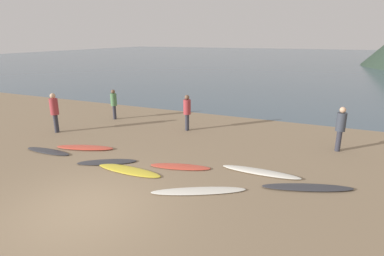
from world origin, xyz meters
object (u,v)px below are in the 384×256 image
object	(u,v)px
person_0	(187,110)
person_2	(54,110)
surfboard_1	(85,147)
surfboard_6	(261,172)
surfboard_4	(180,167)
surfboard_7	(307,187)
surfboard_3	(129,170)
surfboard_5	(199,191)
surfboard_0	(48,151)
surfboard_2	(107,162)
person_1	(114,102)
person_3	(341,125)

from	to	relation	value
person_0	person_2	distance (m)	5.95
surfboard_1	surfboard_6	distance (m)	6.76
surfboard_4	surfboard_7	world-z (taller)	surfboard_7
person_0	person_2	xyz separation A→B (m)	(-5.32, -2.66, 0.08)
surfboard_3	surfboard_5	distance (m)	2.65
person_2	surfboard_0	bearing A→B (deg)	44.91
surfboard_6	person_0	size ratio (longest dim) A/B	1.50
surfboard_0	person_2	xyz separation A→B (m)	(-1.67, 2.04, 1.03)
surfboard_4	surfboard_5	bearing A→B (deg)	-61.82
surfboard_2	surfboard_3	distance (m)	1.12
surfboard_2	surfboard_3	world-z (taller)	surfboard_3
surfboard_3	surfboard_0	bearing A→B (deg)	177.76
surfboard_2	surfboard_7	xyz separation A→B (m)	(6.50, 0.77, 0.01)
surfboard_4	surfboard_5	distance (m)	1.79
surfboard_1	surfboard_3	world-z (taller)	surfboard_1
person_1	surfboard_7	bearing A→B (deg)	22.35
surfboard_7	person_1	world-z (taller)	person_1
surfboard_5	person_2	distance (m)	8.58
surfboard_6	person_0	world-z (taller)	person_0
surfboard_0	surfboard_6	distance (m)	7.88
surfboard_2	surfboard_7	bearing A→B (deg)	-22.86
surfboard_4	person_0	bearing A→B (deg)	96.83
surfboard_6	person_1	size ratio (longest dim) A/B	1.60
surfboard_3	person_2	bearing A→B (deg)	158.73
person_0	surfboard_4	bearing A→B (deg)	-149.91
person_1	person_0	bearing A→B (deg)	41.08
surfboard_2	surfboard_4	xyz separation A→B (m)	(2.49, 0.66, -0.00)
surfboard_7	person_0	size ratio (longest dim) A/B	1.56
surfboard_2	surfboard_5	distance (m)	3.76
surfboard_3	person_1	distance (m)	6.97
surfboard_7	surfboard_3	bearing A→B (deg)	170.99
surfboard_4	person_1	bearing A→B (deg)	129.39
surfboard_3	person_1	xyz separation A→B (m)	(-4.50, 5.24, 0.89)
surfboard_2	person_1	world-z (taller)	person_1
surfboard_0	surfboard_2	size ratio (longest dim) A/B	1.01
surfboard_6	surfboard_4	bearing A→B (deg)	-166.45
surfboard_6	person_1	distance (m)	9.27
surfboard_4	surfboard_6	bearing A→B (deg)	-0.94
surfboard_4	person_1	size ratio (longest dim) A/B	1.30
surfboard_7	person_2	distance (m)	11.00
surfboard_1	person_2	world-z (taller)	person_2
person_2	surfboard_1	bearing A→B (deg)	71.78
surfboard_4	person_0	xyz separation A→B (m)	(-1.56, 3.99, 0.95)
surfboard_4	person_2	distance (m)	7.08
surfboard_1	surfboard_3	size ratio (longest dim) A/B	0.96
person_3	surfboard_1	bearing A→B (deg)	101.10
surfboard_6	surfboard_3	bearing A→B (deg)	-158.61
surfboard_0	surfboard_5	xyz separation A→B (m)	(6.43, -0.61, -0.00)
surfboard_3	surfboard_6	bearing A→B (deg)	22.63
person_0	person_3	bearing A→B (deg)	-82.68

